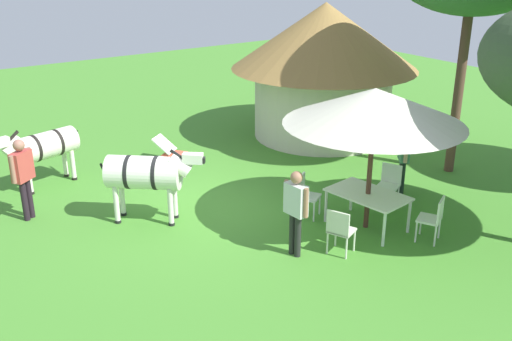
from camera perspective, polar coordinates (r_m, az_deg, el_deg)
The scene contains 14 objects.
ground_plane at distance 12.89m, azimuth -5.35°, elevation -3.63°, with size 36.00×36.00×0.00m, color #43842B.
thatched_hut at distance 17.21m, azimuth 6.58°, elevation 10.44°, with size 5.31×5.31×3.85m.
shade_umbrella at distance 11.34m, azimuth 11.39°, elevation 6.10°, with size 3.47×3.47×2.87m.
patio_dining_table at distance 11.95m, azimuth 10.75°, elevation -2.51°, with size 1.68×1.17×0.74m.
patio_chair_west_end at distance 13.16m, azimuth 12.77°, elevation -1.09°, with size 0.57×0.56×0.90m.
patio_chair_near_hut at distance 12.33m, azimuth 4.78°, elevation -2.17°, with size 0.59×0.60×0.90m.
patio_chair_east_end at distance 10.91m, azimuth 8.11°, elevation -5.60°, with size 0.57×0.56×0.90m.
patio_chair_near_lawn at distance 11.75m, azimuth 16.82°, elevation -4.29°, with size 0.58×0.59×0.90m.
guest_beside_umbrella at distance 10.60m, azimuth 3.87°, elevation -3.41°, with size 0.59×0.25×1.65m.
guest_behind_table at distance 13.59m, azimuth 14.11°, elevation 1.65°, with size 0.48×0.44×1.65m.
standing_watcher at distance 12.86m, azimuth -21.61°, elevation -0.13°, with size 0.46×0.51×1.74m.
striped_lounge_chair at distance 15.58m, azimuth -8.26°, elevation 1.76°, with size 0.94×0.90×0.66m.
zebra_nearest_camera at distance 12.08m, azimuth -10.55°, elevation -0.28°, with size 1.59×1.78×1.58m.
zebra_by_umbrella at distance 14.52m, azimuth -19.95°, elevation 2.14°, with size 0.99×2.14×1.50m.
Camera 1 is at (10.26, -5.61, 5.43)m, focal length 41.38 mm.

